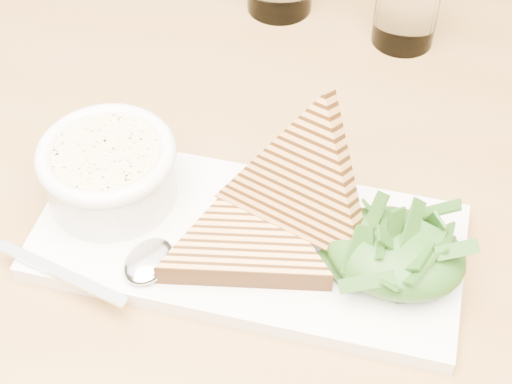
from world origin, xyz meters
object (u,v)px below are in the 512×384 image
(glass_far, at_px, (408,0))
(soup_bowl, at_px, (111,177))
(platter, at_px, (248,242))
(table_top, at_px, (290,200))

(glass_far, bearing_deg, soup_bowl, -119.57)
(platter, bearing_deg, soup_bowl, 178.40)
(table_top, xyz_separation_m, soup_bowl, (-0.14, -0.08, 0.06))
(platter, bearing_deg, glass_far, 80.07)
(table_top, distance_m, glass_far, 0.26)
(soup_bowl, xyz_separation_m, glass_far, (0.18, 0.32, 0.01))
(table_top, height_order, glass_far, glass_far)
(platter, relative_size, soup_bowl, 3.22)
(platter, distance_m, glass_far, 0.34)
(platter, relative_size, glass_far, 3.47)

